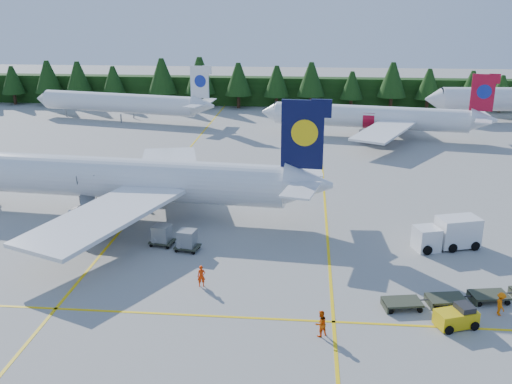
# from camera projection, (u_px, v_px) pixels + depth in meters

# --- Properties ---
(ground) EXTENTS (320.00, 320.00, 0.00)m
(ground) POSITION_uv_depth(u_px,v_px,m) (256.00, 279.00, 45.75)
(ground) COLOR gray
(ground) RESTS_ON ground
(taxi_stripe_a) EXTENTS (0.25, 120.00, 0.01)m
(taxi_stripe_a) POSITION_uv_depth(u_px,v_px,m) (151.00, 195.00, 65.85)
(taxi_stripe_a) COLOR yellow
(taxi_stripe_a) RESTS_ON ground
(taxi_stripe_b) EXTENTS (0.25, 120.00, 0.01)m
(taxi_stripe_b) POSITION_uv_depth(u_px,v_px,m) (325.00, 200.00, 64.14)
(taxi_stripe_b) COLOR yellow
(taxi_stripe_b) RESTS_ON ground
(taxi_stripe_cross) EXTENTS (80.00, 0.25, 0.01)m
(taxi_stripe_cross) POSITION_uv_depth(u_px,v_px,m) (248.00, 318.00, 40.07)
(taxi_stripe_cross) COLOR yellow
(taxi_stripe_cross) RESTS_ON ground
(treeline_hedge) EXTENTS (220.00, 4.00, 6.00)m
(treeline_hedge) POSITION_uv_depth(u_px,v_px,m) (290.00, 92.00, 122.31)
(treeline_hedge) COLOR black
(treeline_hedge) RESTS_ON ground
(airliner_navy) EXTENTS (42.94, 35.21, 12.48)m
(airliner_navy) POSITION_uv_depth(u_px,v_px,m) (105.00, 178.00, 59.21)
(airliner_navy) COLOR silver
(airliner_navy) RESTS_ON ground
(airliner_red) EXTENTS (36.73, 29.98, 10.74)m
(airliner_red) POSITION_uv_depth(u_px,v_px,m) (366.00, 117.00, 93.69)
(airliner_red) COLOR silver
(airliner_red) RESTS_ON ground
(airliner_far_left) EXTENTS (35.93, 10.55, 10.57)m
(airliner_far_left) POSITION_uv_depth(u_px,v_px,m) (113.00, 102.00, 107.25)
(airliner_far_left) COLOR silver
(airliner_far_left) RESTS_ON ground
(airstairs) EXTENTS (4.56, 6.04, 3.57)m
(airstairs) POSITION_uv_depth(u_px,v_px,m) (89.00, 213.00, 57.91)
(airstairs) COLOR silver
(airstairs) RESTS_ON ground
(service_truck) EXTENTS (6.21, 3.74, 2.82)m
(service_truck) POSITION_uv_depth(u_px,v_px,m) (447.00, 233.00, 51.14)
(service_truck) COLOR silver
(service_truck) RESTS_ON ground
(baggage_tug) EXTENTS (3.09, 2.33, 1.47)m
(baggage_tug) POSITION_uv_depth(u_px,v_px,m) (457.00, 317.00, 38.82)
(baggage_tug) COLOR gold
(baggage_tug) RESTS_ON ground
(dolly_train) EXTENTS (12.85, 4.61, 0.16)m
(dolly_train) POSITION_uv_depth(u_px,v_px,m) (468.00, 296.00, 41.96)
(dolly_train) COLOR #2F3526
(dolly_train) RESTS_ON ground
(uld_pair) EXTENTS (4.88, 2.91, 1.61)m
(uld_pair) POSITION_uv_depth(u_px,v_px,m) (174.00, 237.00, 51.23)
(uld_pair) COLOR #2F3526
(uld_pair) RESTS_ON ground
(crew_a) EXTENTS (0.70, 0.54, 1.73)m
(crew_a) POSITION_uv_depth(u_px,v_px,m) (201.00, 276.00, 44.30)
(crew_a) COLOR red
(crew_a) RESTS_ON ground
(crew_b) EXTENTS (1.13, 1.09, 1.84)m
(crew_b) POSITION_uv_depth(u_px,v_px,m) (321.00, 323.00, 37.65)
(crew_b) COLOR #E14B04
(crew_b) RESTS_ON ground
(crew_c) EXTENTS (0.50, 0.73, 1.73)m
(crew_c) POSITION_uv_depth(u_px,v_px,m) (501.00, 304.00, 40.20)
(crew_c) COLOR #F96705
(crew_c) RESTS_ON ground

